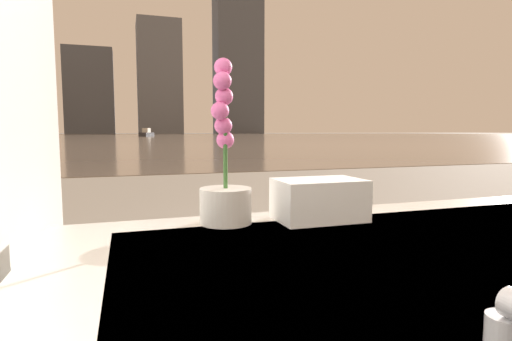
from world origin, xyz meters
The scene contains 7 objects.
potted_orchid centered at (-0.47, 1.02, 0.63)m, with size 0.15×0.15×0.46m.
towel_stack centered at (-0.20, 0.98, 0.56)m, with size 0.25×0.17×0.12m.
harbor_water centered at (0.00, 62.00, 0.01)m, with size 180.00×110.00×0.01m.
harbor_boat_1 centered at (1.99, 58.01, 0.42)m, with size 2.25×3.28×1.17m.
skyline_tower_1 centered at (-27.31, 118.00, 20.83)m, with size 9.87×13.66×41.66m.
skyline_tower_2 centered at (-9.87, 118.00, 11.50)m, with size 12.48×6.47×23.00m.
skyline_tower_3 centered at (8.65, 118.00, 15.58)m, with size 11.82×12.58×31.16m.
Camera 1 is at (-0.73, -0.06, 0.76)m, focal length 28.00 mm.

